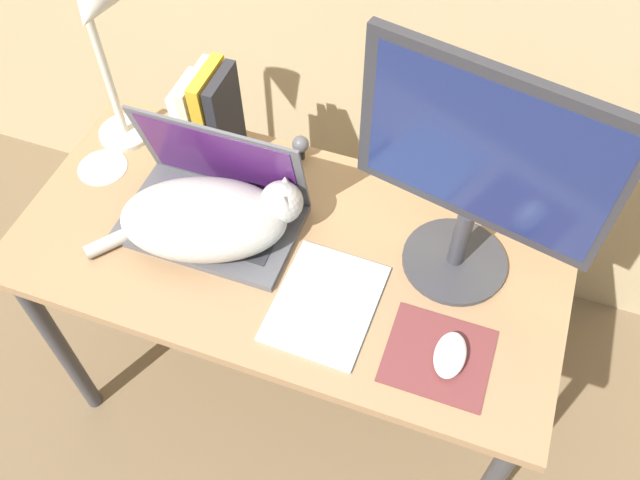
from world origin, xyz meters
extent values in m
plane|color=brown|center=(0.00, 0.00, 0.00)|extent=(12.00, 12.00, 0.00)
cube|color=#93704C|center=(0.00, 0.31, 0.73)|extent=(1.23, 0.61, 0.03)
cylinder|color=#38383D|center=(-0.57, 0.05, 0.36)|extent=(0.04, 0.04, 0.71)
cylinder|color=#38383D|center=(-0.57, 0.56, 0.36)|extent=(0.04, 0.04, 0.71)
cylinder|color=#38383D|center=(0.57, 0.56, 0.36)|extent=(0.04, 0.04, 0.71)
cube|color=#4C4C51|center=(-0.19, 0.30, 0.75)|extent=(0.40, 0.24, 0.02)
cube|color=#28282D|center=(-0.19, 0.29, 0.76)|extent=(0.32, 0.13, 0.00)
cube|color=#4C4C51|center=(-0.19, 0.39, 0.87)|extent=(0.40, 0.07, 0.24)
cube|color=#421956|center=(-0.19, 0.38, 0.87)|extent=(0.36, 0.06, 0.21)
ellipsoid|color=#B2ADA3|center=(-0.18, 0.26, 0.81)|extent=(0.41, 0.31, 0.14)
sphere|color=#B2ADA3|center=(-0.03, 0.34, 0.84)|extent=(0.10, 0.10, 0.10)
cone|color=#B2ADA3|center=(-0.03, 0.37, 0.87)|extent=(0.04, 0.04, 0.03)
cone|color=#B2ADA3|center=(-0.01, 0.32, 0.87)|extent=(0.04, 0.04, 0.03)
cylinder|color=#B2ADA3|center=(-0.36, 0.18, 0.76)|extent=(0.11, 0.13, 0.03)
cylinder|color=#333338|center=(0.36, 0.39, 0.75)|extent=(0.23, 0.23, 0.01)
cylinder|color=#333338|center=(0.36, 0.39, 0.83)|extent=(0.04, 0.04, 0.16)
cube|color=#28282D|center=(0.36, 0.39, 1.09)|extent=(0.49, 0.13, 0.36)
cube|color=navy|center=(0.36, 0.37, 1.09)|extent=(0.45, 0.10, 0.32)
cube|color=brown|center=(0.38, 0.15, 0.74)|extent=(0.21, 0.19, 0.00)
ellipsoid|color=silver|center=(0.40, 0.15, 0.76)|extent=(0.06, 0.11, 0.03)
cube|color=white|center=(-0.33, 0.52, 0.84)|extent=(0.04, 0.12, 0.20)
cube|color=beige|center=(-0.30, 0.52, 0.86)|extent=(0.03, 0.15, 0.23)
cube|color=gold|center=(-0.27, 0.52, 0.86)|extent=(0.04, 0.14, 0.25)
cube|color=#232328|center=(-0.24, 0.52, 0.86)|extent=(0.03, 0.13, 0.24)
cylinder|color=beige|center=(-0.52, 0.49, 0.75)|extent=(0.13, 0.13, 0.01)
cylinder|color=beige|center=(-0.52, 0.49, 0.95)|extent=(0.02, 0.02, 0.40)
cone|color=beige|center=(-0.47, 0.45, 1.15)|extent=(0.11, 0.13, 0.14)
cube|color=#99C6E0|center=(0.13, 0.19, 0.74)|extent=(0.21, 0.27, 0.01)
cylinder|color=#232328|center=(-0.07, 0.57, 0.75)|extent=(0.02, 0.02, 0.02)
sphere|color=#4C4C51|center=(-0.07, 0.57, 0.79)|extent=(0.04, 0.04, 0.04)
cylinder|color=silver|center=(-0.51, 0.37, 0.74)|extent=(0.12, 0.12, 0.00)
camera|label=1|loc=(0.37, -0.51, 1.96)|focal=38.00mm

